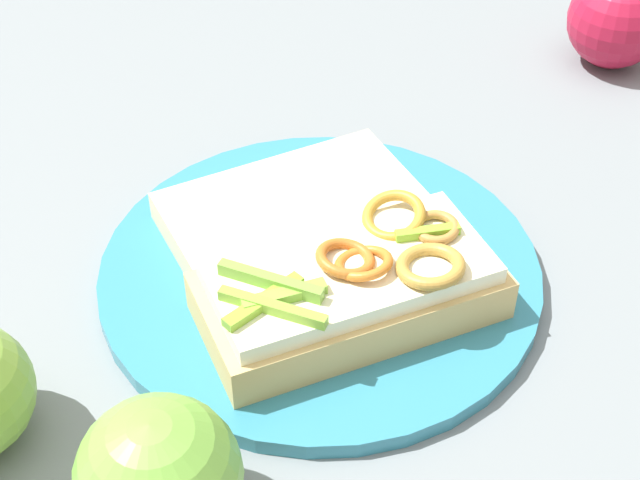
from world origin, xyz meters
TOP-DOWN VIEW (x-y plane):
  - ground_plane at (0.00, 0.00)m, footprint 2.00×2.00m
  - plate at (0.00, 0.00)m, footprint 0.26×0.26m
  - sandwich at (-0.04, 0.02)m, footprint 0.15×0.18m
  - bread_slice_side at (0.04, -0.02)m, footprint 0.15×0.18m
  - apple_0 at (-0.04, 0.18)m, footprint 0.11×0.11m
  - apple_2 at (-0.04, -0.34)m, footprint 0.10×0.10m

SIDE VIEW (x-z plane):
  - ground_plane at x=0.00m, z-range 0.00..0.00m
  - plate at x=0.00m, z-range 0.00..0.01m
  - bread_slice_side at x=0.04m, z-range 0.01..0.03m
  - sandwich at x=-0.04m, z-range 0.00..0.06m
  - apple_2 at x=-0.04m, z-range 0.00..0.08m
  - apple_0 at x=-0.04m, z-range 0.00..0.08m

